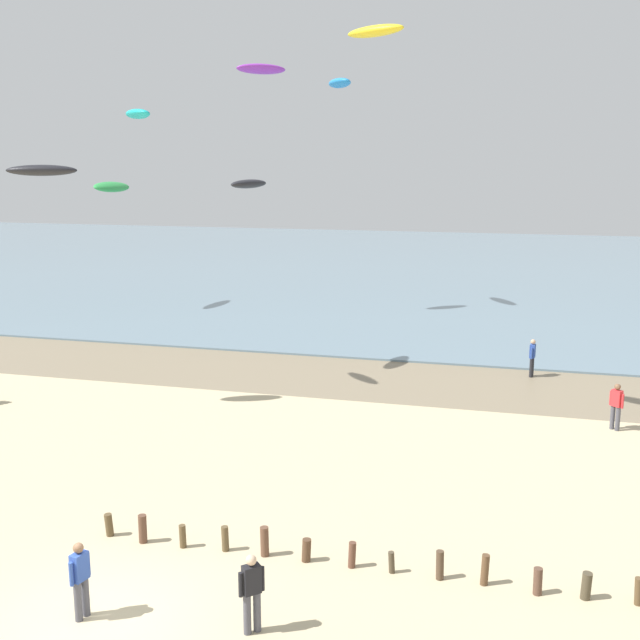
# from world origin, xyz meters

# --- Properties ---
(ground_plane) EXTENTS (160.00, 160.00, 0.00)m
(ground_plane) POSITION_xyz_m (0.00, 0.00, 0.00)
(ground_plane) COLOR #C6B58C
(wet_sand_strip) EXTENTS (120.00, 6.58, 0.01)m
(wet_sand_strip) POSITION_xyz_m (0.00, 19.49, 0.00)
(wet_sand_strip) COLOR #84755B
(wet_sand_strip) RESTS_ON ground
(sea) EXTENTS (160.00, 70.00, 0.10)m
(sea) POSITION_xyz_m (0.00, 57.78, 0.05)
(sea) COLOR slate
(sea) RESTS_ON ground
(groyne_near) EXTENTS (17.06, 0.35, 0.76)m
(groyne_near) POSITION_xyz_m (6.67, 3.49, 0.33)
(groyne_near) COLOR brown
(groyne_near) RESTS_ON ground
(person_nearest_camera) EXTENTS (0.45, 0.41, 1.71)m
(person_nearest_camera) POSITION_xyz_m (11.80, 15.25, 0.92)
(person_nearest_camera) COLOR #4C4C56
(person_nearest_camera) RESTS_ON ground
(person_mid_beach) EXTENTS (0.44, 0.42, 1.71)m
(person_mid_beach) POSITION_xyz_m (3.29, 0.53, 0.92)
(person_mid_beach) COLOR #4C4C56
(person_mid_beach) RESTS_ON ground
(person_by_waterline) EXTENTS (0.28, 0.56, 1.71)m
(person_by_waterline) POSITION_xyz_m (8.98, 21.72, 0.92)
(person_by_waterline) COLOR #232328
(person_by_waterline) RESTS_ON ground
(person_left_flank) EXTENTS (0.29, 0.56, 1.71)m
(person_left_flank) POSITION_xyz_m (-0.33, 0.10, 0.92)
(person_left_flank) COLOR #4C4C56
(person_left_flank) RESTS_ON ground
(kite_aloft_0) EXTENTS (3.03, 2.70, 0.77)m
(kite_aloft_0) POSITION_xyz_m (-6.95, 31.73, 14.75)
(kite_aloft_0) COLOR purple
(kite_aloft_1) EXTENTS (2.07, 2.05, 0.48)m
(kite_aloft_1) POSITION_xyz_m (-6.50, 15.40, 11.25)
(kite_aloft_1) COLOR #19B2B7
(kite_aloft_2) EXTENTS (1.60, 3.55, 0.91)m
(kite_aloft_2) POSITION_xyz_m (-16.88, 31.42, 7.89)
(kite_aloft_2) COLOR green
(kite_aloft_4) EXTENTS (1.45, 2.52, 0.47)m
(kite_aloft_4) POSITION_xyz_m (-3.40, 19.38, 8.48)
(kite_aloft_4) COLOR black
(kite_aloft_5) EXTENTS (2.58, 3.30, 0.70)m
(kite_aloft_5) POSITION_xyz_m (-3.04, 35.16, 14.18)
(kite_aloft_5) COLOR #2384D1
(kite_aloft_6) EXTENTS (2.62, 1.73, 0.46)m
(kite_aloft_6) POSITION_xyz_m (-8.74, 12.15, 9.12)
(kite_aloft_6) COLOR black
(kite_aloft_7) EXTENTS (2.43, 1.80, 0.42)m
(kite_aloft_7) POSITION_xyz_m (3.14, 13.93, 13.71)
(kite_aloft_7) COLOR yellow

